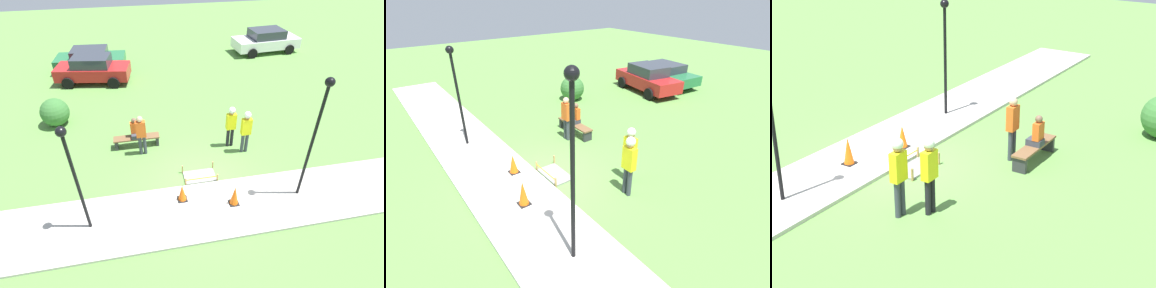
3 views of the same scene
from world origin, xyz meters
The scene contains 15 objects.
ground_plane centered at (0.00, 0.00, 0.00)m, with size 60.00×60.00×0.00m, color #5B8E42.
sidewalk centered at (0.00, -1.26, 0.05)m, with size 28.00×2.51×0.10m.
wet_concrete_patch centered at (0.00, 0.44, 0.04)m, with size 1.26×0.77×0.36m.
traffic_cone_near_patch centered at (-0.86, -0.65, 0.43)m, with size 0.34×0.34×0.68m.
traffic_cone_far_patch centered at (0.85, -1.17, 0.48)m, with size 0.34×0.34×0.77m.
park_bench centered at (-2.25, 2.91, 0.35)m, with size 1.95×0.44×0.48m.
person_seated_on_bench centered at (-2.27, 2.96, 0.83)m, with size 0.36×0.44×0.89m.
worker_supervisor centered at (2.17, 1.65, 1.19)m, with size 0.40×0.28×1.95m.
worker_assistant centered at (1.70, 2.17, 1.16)m, with size 0.40×0.28×1.91m.
bystander_in_orange_shirt centered at (-2.02, 2.32, 1.05)m, with size 0.40×0.24×1.83m.
lamppost_near centered at (3.23, -1.13, 2.95)m, with size 0.28×0.28×4.43m.
lamppost_far centered at (-3.93, -1.21, 2.59)m, with size 0.28×0.28×3.79m.
parked_car_green centered at (-4.73, 11.90, 0.75)m, with size 4.49×2.35×1.41m.
parked_car_red centered at (-4.45, 9.93, 0.83)m, with size 4.48×2.48×1.62m.
shrub_rounded_near centered at (-5.92, 5.42, 0.66)m, with size 1.32×1.32×1.32m.
Camera 2 is at (7.29, -4.03, 5.66)m, focal length 28.00 mm.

